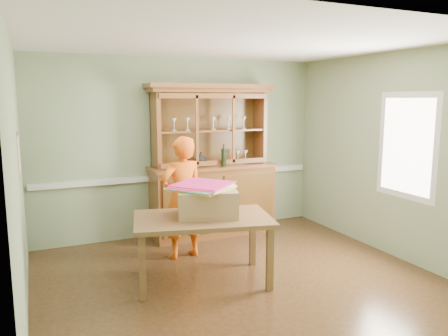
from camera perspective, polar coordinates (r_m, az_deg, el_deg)
name	(u,v)px	position (r m, az deg, el deg)	size (l,w,h in m)	color
floor	(237,278)	(5.30, 1.71, -14.21)	(4.50, 4.50, 0.00)	#4A3218
ceiling	(238,42)	(4.90, 1.87, 16.16)	(4.50, 4.50, 0.00)	white
wall_back	(181,147)	(6.76, -5.59, 2.72)	(4.50, 4.50, 0.00)	gray
wall_left	(18,180)	(4.45, -25.34, -1.45)	(4.00, 4.00, 0.00)	gray
wall_right	(389,155)	(6.23, 20.79, 1.62)	(4.00, 4.00, 0.00)	gray
wall_front	(359,204)	(3.27, 17.21, -4.52)	(4.50, 4.50, 0.00)	gray
chair_rail	(182,176)	(6.81, -5.46, -1.06)	(4.41, 0.05, 0.08)	silver
framed_map	(19,155)	(4.72, -25.18, 1.57)	(0.03, 0.60, 0.46)	#372016
window_panel	(407,146)	(5.99, 22.74, 2.68)	(0.03, 0.96, 1.36)	silver
china_hutch	(212,183)	(6.74, -1.58, -1.92)	(1.96, 0.65, 2.31)	brown
dining_table	(203,225)	(5.00, -2.80, -7.40)	(1.70, 1.24, 0.77)	brown
cardboard_box	(207,202)	(5.00, -2.22, -4.51)	(0.66, 0.53, 0.31)	#96794D
kite_stack	(202,186)	(4.99, -2.87, -2.41)	(0.84, 0.84, 0.05)	yellow
person	(182,198)	(5.76, -5.47, -3.87)	(0.59, 0.39, 1.62)	#E8590E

